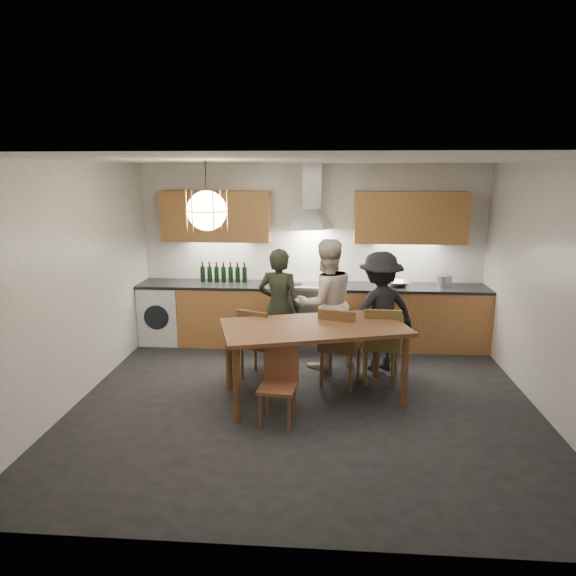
# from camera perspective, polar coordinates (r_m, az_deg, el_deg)

# --- Properties ---
(ground) EXTENTS (5.00, 5.00, 0.00)m
(ground) POSITION_cam_1_polar(r_m,az_deg,el_deg) (5.80, 1.88, -12.57)
(ground) COLOR black
(ground) RESTS_ON ground
(room_shell) EXTENTS (5.02, 4.52, 2.61)m
(room_shell) POSITION_cam_1_polar(r_m,az_deg,el_deg) (5.30, 2.01, 4.35)
(room_shell) COLOR white
(room_shell) RESTS_ON ground
(counter_run) EXTENTS (5.00, 0.62, 0.90)m
(counter_run) POSITION_cam_1_polar(r_m,az_deg,el_deg) (7.47, 2.72, -3.01)
(counter_run) COLOR tan
(counter_run) RESTS_ON ground
(range_stove) EXTENTS (0.90, 0.60, 0.92)m
(range_stove) POSITION_cam_1_polar(r_m,az_deg,el_deg) (7.47, 2.54, -3.08)
(range_stove) COLOR silver
(range_stove) RESTS_ON ground
(wall_fixtures) EXTENTS (4.30, 0.54, 1.10)m
(wall_fixtures) POSITION_cam_1_polar(r_m,az_deg,el_deg) (7.33, 2.68, 8.00)
(wall_fixtures) COLOR #B78046
(wall_fixtures) RESTS_ON ground
(pendant_lamp) EXTENTS (0.43, 0.43, 0.70)m
(pendant_lamp) POSITION_cam_1_polar(r_m,az_deg,el_deg) (5.29, -9.00, 8.48)
(pendant_lamp) COLOR black
(pendant_lamp) RESTS_ON ground
(dining_table) EXTENTS (2.19, 1.51, 0.84)m
(dining_table) POSITION_cam_1_polar(r_m,az_deg,el_deg) (5.67, 2.90, -5.10)
(dining_table) COLOR brown
(dining_table) RESTS_ON ground
(chair_back_left) EXTENTS (0.52, 0.52, 0.89)m
(chair_back_left) POSITION_cam_1_polar(r_m,az_deg,el_deg) (6.22, -3.49, -5.75)
(chair_back_left) COLOR brown
(chair_back_left) RESTS_ON ground
(chair_back_mid) EXTENTS (0.55, 0.55, 0.96)m
(chair_back_mid) POSITION_cam_1_polar(r_m,az_deg,el_deg) (6.02, 5.66, -6.01)
(chair_back_mid) COLOR brown
(chair_back_mid) RESTS_ON ground
(chair_back_right) EXTENTS (0.44, 0.44, 0.94)m
(chair_back_right) POSITION_cam_1_polar(r_m,az_deg,el_deg) (6.18, 10.32, -5.76)
(chair_back_right) COLOR brown
(chair_back_right) RESTS_ON ground
(chair_front) EXTENTS (0.40, 0.40, 0.79)m
(chair_front) POSITION_cam_1_polar(r_m,az_deg,el_deg) (5.24, -0.98, -10.01)
(chair_front) COLOR brown
(chair_front) RESTS_ON ground
(person_left) EXTENTS (0.62, 0.47, 1.54)m
(person_left) POSITION_cam_1_polar(r_m,az_deg,el_deg) (6.65, -0.99, -2.14)
(person_left) COLOR black
(person_left) RESTS_ON ground
(person_mid) EXTENTS (1.00, 0.90, 1.67)m
(person_mid) POSITION_cam_1_polar(r_m,az_deg,el_deg) (6.57, 4.21, -1.77)
(person_mid) COLOR beige
(person_mid) RESTS_ON ground
(person_right) EXTENTS (1.13, 0.92, 1.52)m
(person_right) POSITION_cam_1_polar(r_m,az_deg,el_deg) (6.58, 10.13, -2.59)
(person_right) COLOR black
(person_right) RESTS_ON ground
(mixing_bowl) EXTENTS (0.35, 0.35, 0.08)m
(mixing_bowl) POSITION_cam_1_polar(r_m,az_deg,el_deg) (7.41, 12.13, 0.48)
(mixing_bowl) COLOR #B0B1B4
(mixing_bowl) RESTS_ON counter_run
(stock_pot) EXTENTS (0.22, 0.22, 0.15)m
(stock_pot) POSITION_cam_1_polar(r_m,az_deg,el_deg) (7.57, 16.94, 0.73)
(stock_pot) COLOR #B0B1B4
(stock_pot) RESTS_ON counter_run
(wine_bottles) EXTENTS (0.69, 0.07, 0.29)m
(wine_bottles) POSITION_cam_1_polar(r_m,az_deg,el_deg) (7.58, -7.18, 1.76)
(wine_bottles) COLOR black
(wine_bottles) RESTS_ON counter_run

